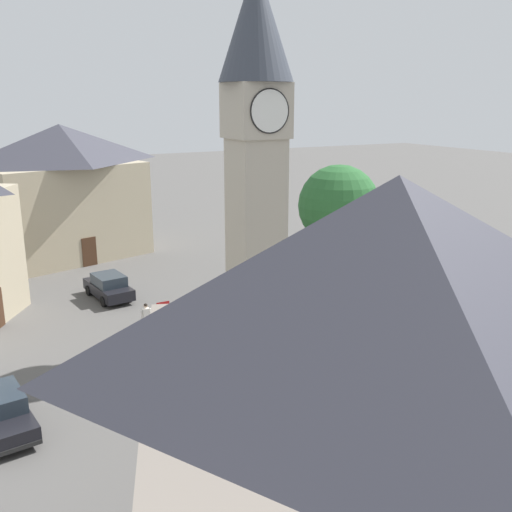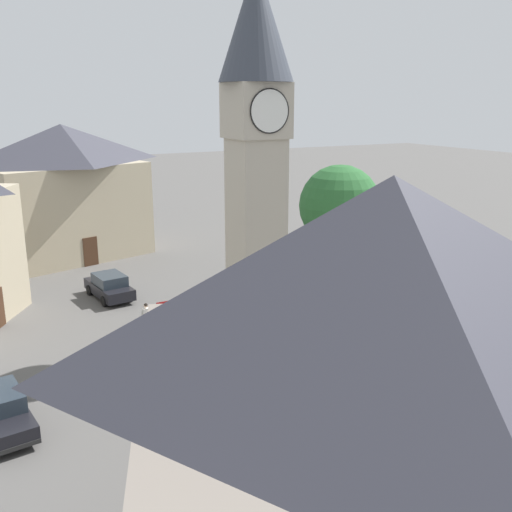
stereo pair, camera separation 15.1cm
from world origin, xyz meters
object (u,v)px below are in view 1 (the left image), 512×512
Objects in this scene: car_blue_kerb at (314,284)px; pedestrian at (146,316)px; building_terrace_right at (64,191)px; building_corner_back at (383,434)px; car_white_side at (109,286)px; road_sign at (164,320)px; car_red_corner at (428,334)px; clock_tower at (256,129)px; car_silver_kerb at (1,412)px; tree at (339,205)px.

car_blue_kerb is 11.02m from pedestrian.
building_corner_back is (-0.47, -36.47, 0.24)m from building_terrace_right.
pedestrian is (0.31, -6.43, 0.25)m from car_white_side.
car_white_side is 1.54× the size of road_sign.
building_terrace_right is at bearing 91.29° from road_sign.
building_terrace_right is (-0.27, 10.83, 4.31)m from car_white_side.
car_red_corner and car_white_side have the same top height.
clock_tower reaches higher than car_silver_kerb.
road_sign is (0.46, -20.44, -3.17)m from building_terrace_right.
car_blue_kerb is at bearing -140.43° from tree.
road_sign reaches higher than pedestrian.
building_corner_back is (-16.05, -23.61, 0.56)m from tree.
pedestrian is 0.23× the size of tree.
car_blue_kerb is 11.92m from road_sign.
car_white_side is at bearing 172.42° from tree.
car_white_side is (-11.75, 14.46, 0.00)m from car_red_corner.
road_sign is at bearing 22.40° from car_silver_kerb.
car_red_corner is 0.35× the size of building_terrace_right.
tree is at bearing 35.15° from clock_tower.
pedestrian is at bearing 87.73° from road_sign.
building_corner_back reaches higher than car_white_side.
car_blue_kerb is 2.62× the size of pedestrian.
car_blue_kerb is at bearing 92.97° from car_red_corner.
building_corner_back reaches higher than road_sign.
tree is 17.14m from road_sign.
car_blue_kerb is 0.59× the size of tree.
car_silver_kerb is at bearing -157.60° from road_sign.
tree is (4.03, 3.33, 3.98)m from car_blue_kerb.
clock_tower is at bearing 70.14° from building_corner_back.
pedestrian reaches higher than car_silver_kerb.
car_blue_kerb is 1.03× the size of car_white_side.
car_blue_kerb is 19.70m from car_silver_kerb.
pedestrian is at bearing -174.43° from car_blue_kerb.
car_silver_kerb is 14.43m from car_white_side.
tree reaches higher than car_blue_kerb.
tree is at bearing -7.58° from car_white_side.
car_silver_kerb is (-18.33, -7.23, 0.00)m from car_blue_kerb.
car_silver_kerb is 7.92m from road_sign.
pedestrian is (7.37, 6.16, 0.25)m from car_silver_kerb.
car_white_side is at bearing 88.33° from building_corner_back.
pedestrian reaches higher than car_white_side.
building_corner_back reaches higher than car_silver_kerb.
building_corner_back is at bearing -93.34° from road_sign.
building_corner_back is (-12.02, -20.28, 4.55)m from car_blue_kerb.
pedestrian is (-10.96, -1.07, 0.25)m from car_blue_kerb.
car_silver_kerb is 0.34× the size of building_terrace_right.
car_red_corner is at bearing -39.14° from clock_tower.
car_blue_kerb is at bearing 5.57° from pedestrian.
car_red_corner is 0.59× the size of tree.
pedestrian is at bearing -87.21° from car_white_side.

